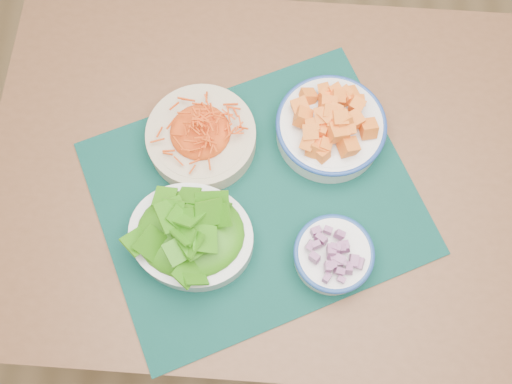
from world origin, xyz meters
TOP-DOWN VIEW (x-y plane):
  - ground at (0.00, 0.00)m, footprint 4.00×4.00m
  - table at (-0.24, 0.20)m, footprint 1.23×0.84m
  - placemat at (-0.31, 0.14)m, footprint 0.74×0.68m
  - carrot_bowl at (-0.42, 0.25)m, footprint 0.27×0.27m
  - squash_bowl at (-0.16, 0.28)m, footprint 0.24×0.24m
  - lettuce_bowl at (-0.42, 0.05)m, footprint 0.26×0.24m
  - onion_bowl at (-0.16, 0.03)m, footprint 0.15×0.15m

SIDE VIEW (x-z plane):
  - ground at x=0.00m, z-range 0.00..0.00m
  - table at x=-0.24m, z-range 0.28..1.03m
  - placemat at x=-0.31m, z-range 0.75..0.75m
  - onion_bowl at x=-0.16m, z-range 0.75..0.83m
  - carrot_bowl at x=-0.42m, z-range 0.75..0.84m
  - lettuce_bowl at x=-0.42m, z-range 0.75..0.86m
  - squash_bowl at x=-0.16m, z-range 0.75..0.86m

